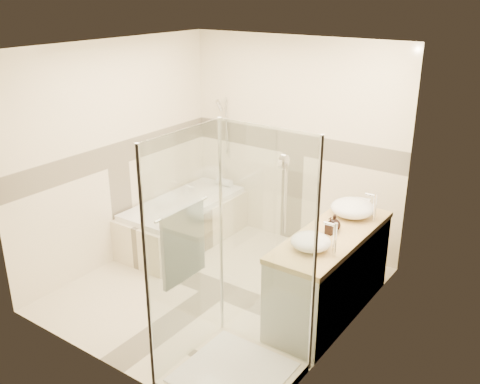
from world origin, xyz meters
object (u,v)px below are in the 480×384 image
Objects in this scene: amenity_bottle_a at (330,226)px; vessel_sink_far at (311,242)px; vanity at (330,273)px; bathtub at (184,219)px; amenity_bottle_b at (334,223)px; shower_enclosure at (227,319)px; vessel_sink_near at (353,208)px.

vessel_sink_far is at bearing -90.00° from amenity_bottle_a.
vanity is 9.93× the size of amenity_bottle_a.
vessel_sink_far is at bearing -19.46° from bathtub.
bathtub is 10.42× the size of amenity_bottle_a.
amenity_bottle_b reaches higher than bathtub.
amenity_bottle_b is (-0.02, 0.06, 0.50)m from vanity.
vanity is 1.31m from shower_enclosure.
amenity_bottle_b is (2.13, -0.29, 0.62)m from bathtub.
amenity_bottle_a is at bearing -90.00° from vessel_sink_near.
bathtub is at bearing 160.54° from vessel_sink_far.
amenity_bottle_a is 0.09m from amenity_bottle_b.
amenity_bottle_a is (0.00, -0.50, -0.01)m from vessel_sink_near.
vessel_sink_near reaches higher than vessel_sink_far.
bathtub is at bearing 170.75° from vanity.
vessel_sink_far is (0.00, -0.88, -0.02)m from vessel_sink_near.
shower_enclosure reaches higher than amenity_bottle_b.
bathtub is 2.47m from shower_enclosure.
shower_enclosure reaches higher than vessel_sink_far.
vessel_sink_near reaches higher than amenity_bottle_a.
amenity_bottle_b is at bearing 90.00° from vessel_sink_far.
shower_enclosure reaches higher than vanity.
amenity_bottle_a is (0.27, 1.24, 0.43)m from shower_enclosure.
amenity_bottle_a reaches higher than amenity_bottle_b.
amenity_bottle_a is (0.00, 0.38, 0.01)m from vessel_sink_far.
vessel_sink_near is 2.71× the size of amenity_bottle_b.
bathtub is at bearing 169.95° from amenity_bottle_a.
bathtub is 1.05× the size of vanity.
vessel_sink_far is at bearing -92.84° from vanity.
amenity_bottle_b is at bearing 78.42° from shower_enclosure.
vessel_sink_near is 1.22× the size of vessel_sink_far.
amenity_bottle_a is at bearing 77.63° from shower_enclosure.
vessel_sink_far is (0.27, 0.87, 0.42)m from shower_enclosure.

